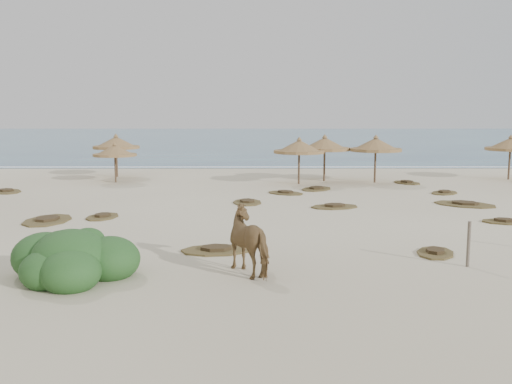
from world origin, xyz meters
TOP-DOWN VIEW (x-y plane):
  - ground at (0.00, 0.00)m, footprint 160.00×160.00m
  - ocean at (0.00, 75.00)m, footprint 200.00×100.00m
  - foam_line at (0.00, 26.00)m, footprint 70.00×0.60m
  - palapa_1 at (-7.47, 16.51)m, footprint 2.72×2.72m
  - palapa_2 at (-8.10, 19.53)m, footprint 3.42×3.42m
  - palapa_3 at (3.75, 15.65)m, footprint 3.69×3.69m
  - palapa_4 at (5.46, 17.15)m, footprint 3.64×3.64m
  - palapa_5 at (8.48, 16.38)m, footprint 4.04×4.04m
  - palapa_6 at (17.40, 17.87)m, footprint 3.88×3.88m
  - horse at (1.01, -3.34)m, footprint 1.94×2.31m
  - fence_post_near at (7.07, -2.78)m, footprint 0.12×0.12m
  - bush at (-3.70, -3.92)m, footprint 3.41×3.01m
  - scrub_1 at (-7.20, 3.99)m, footprint 1.88×2.78m
  - scrub_2 at (-5.21, 4.76)m, footprint 1.52×2.03m
  - scrub_3 at (4.72, 7.22)m, footprint 2.53×1.98m
  - scrub_4 at (10.91, 3.62)m, footprint 1.92×1.45m
  - scrub_5 at (10.91, 7.85)m, footprint 3.40×3.13m
  - scrub_6 at (-12.41, 12.28)m, footprint 2.50×2.73m
  - scrub_7 at (4.55, 13.19)m, footprint 2.43×2.66m
  - scrub_9 at (-0.15, -0.96)m, footprint 2.42×1.76m
  - scrub_10 at (11.21, 11.66)m, footprint 2.14×2.26m
  - scrub_12 at (6.61, -1.34)m, footprint 1.63×1.99m
  - scrub_13 at (0.73, 8.51)m, footprint 1.48×2.17m
  - scrub_14 at (10.37, 16.00)m, footprint 1.90×2.36m
  - scrub_15 at (2.72, 11.59)m, footprint 2.44×2.27m

SIDE VIEW (x-z plane):
  - ground at x=0.00m, z-range 0.00..0.00m
  - ocean at x=0.00m, z-range 0.00..0.01m
  - foam_line at x=0.00m, z-range 0.00..0.01m
  - scrub_1 at x=-7.20m, z-range -0.03..0.13m
  - scrub_6 at x=-12.41m, z-range -0.03..0.13m
  - scrub_13 at x=0.73m, z-range -0.03..0.13m
  - scrub_14 at x=10.37m, z-range -0.03..0.13m
  - scrub_3 at x=4.72m, z-range -0.03..0.13m
  - scrub_5 at x=10.91m, z-range -0.03..0.13m
  - scrub_9 at x=-0.15m, z-range -0.03..0.13m
  - scrub_10 at x=11.21m, z-range -0.03..0.13m
  - scrub_12 at x=6.61m, z-range -0.03..0.13m
  - scrub_2 at x=-5.21m, z-range -0.03..0.13m
  - scrub_4 at x=10.91m, z-range -0.03..0.13m
  - scrub_15 at x=2.72m, z-range -0.03..0.13m
  - scrub_7 at x=4.55m, z-range -0.03..0.13m
  - bush at x=-3.70m, z-range -0.26..1.27m
  - fence_post_near at x=7.07m, z-range 0.00..1.30m
  - horse at x=1.01m, z-range 0.00..1.79m
  - palapa_1 at x=-7.47m, z-range 0.68..3.16m
  - palapa_3 at x=3.75m, z-range 0.78..3.63m
  - palapa_6 at x=17.40m, z-range 0.79..3.67m
  - palapa_2 at x=-8.10m, z-range 0.80..3.68m
  - palapa_4 at x=5.46m, z-range 0.81..3.75m
  - palapa_5 at x=8.48m, z-range 0.81..3.75m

